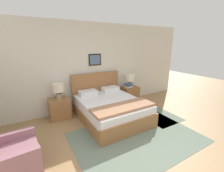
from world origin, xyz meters
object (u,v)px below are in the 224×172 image
at_px(nightstand_by_door, 130,94).
at_px(armchair, 9,161).
at_px(bed, 110,108).
at_px(nightstand_near_window, 60,109).
at_px(table_lamp_by_door, 130,79).
at_px(table_lamp_near_window, 58,89).

bearing_deg(nightstand_by_door, armchair, -155.05).
bearing_deg(bed, nightstand_near_window, 149.05).
relative_size(bed, table_lamp_by_door, 4.39).
xyz_separation_m(bed, nightstand_by_door, (1.20, 0.72, -0.02)).
xyz_separation_m(bed, table_lamp_by_door, (1.18, 0.71, 0.54)).
bearing_deg(table_lamp_by_door, armchair, -155.11).
xyz_separation_m(nightstand_by_door, table_lamp_near_window, (-2.38, -0.01, 0.56)).
xyz_separation_m(nightstand_near_window, nightstand_by_door, (2.40, 0.00, 0.00)).
height_order(nightstand_near_window, nightstand_by_door, same).
bearing_deg(nightstand_near_window, bed, -30.95).
height_order(armchair, nightstand_by_door, armchair).
bearing_deg(bed, armchair, -158.49).
height_order(bed, nightstand_near_window, bed).
bearing_deg(table_lamp_near_window, bed, -30.80).
height_order(armchair, nightstand_near_window, armchair).
distance_m(nightstand_by_door, table_lamp_by_door, 0.56).
bearing_deg(armchair, nightstand_near_window, 142.75).
height_order(nightstand_near_window, table_lamp_near_window, table_lamp_near_window).
relative_size(armchair, table_lamp_by_door, 2.00).
bearing_deg(nightstand_near_window, table_lamp_by_door, -0.31).
distance_m(armchair, nightstand_by_door, 3.81).
distance_m(nightstand_near_window, nightstand_by_door, 2.40).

